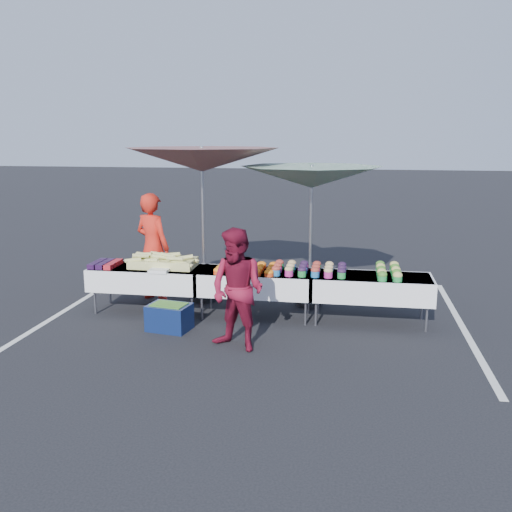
% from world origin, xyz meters
% --- Properties ---
extents(ground, '(80.00, 80.00, 0.00)m').
position_xyz_m(ground, '(0.00, 0.00, 0.00)').
color(ground, black).
extents(stripe_left, '(0.10, 5.00, 0.00)m').
position_xyz_m(stripe_left, '(-3.20, 0.00, 0.00)').
color(stripe_left, silver).
rests_on(stripe_left, ground).
extents(stripe_right, '(0.10, 5.00, 0.00)m').
position_xyz_m(stripe_right, '(3.20, 0.00, 0.00)').
color(stripe_right, silver).
rests_on(stripe_right, ground).
extents(table_left, '(1.86, 0.81, 0.75)m').
position_xyz_m(table_left, '(-1.80, 0.00, 0.58)').
color(table_left, white).
rests_on(table_left, ground).
extents(table_center, '(1.86, 0.81, 0.75)m').
position_xyz_m(table_center, '(0.00, 0.00, 0.58)').
color(table_center, white).
rests_on(table_center, ground).
extents(table_right, '(1.86, 0.81, 0.75)m').
position_xyz_m(table_right, '(1.80, 0.00, 0.58)').
color(table_right, white).
rests_on(table_right, ground).
extents(berry_punnets, '(0.40, 0.54, 0.08)m').
position_xyz_m(berry_punnets, '(-2.51, -0.06, 0.79)').
color(berry_punnets, black).
rests_on(berry_punnets, table_left).
extents(corn_pile, '(1.16, 0.57, 0.26)m').
position_xyz_m(corn_pile, '(-1.55, 0.04, 0.84)').
color(corn_pile, '#A5AB57').
rests_on(corn_pile, table_left).
extents(plastic_bags, '(0.30, 0.25, 0.05)m').
position_xyz_m(plastic_bags, '(-1.50, -0.30, 0.78)').
color(plastic_bags, white).
rests_on(plastic_bags, table_left).
extents(carrot_bowls, '(0.95, 0.69, 0.11)m').
position_xyz_m(carrot_bowls, '(-0.15, -0.01, 0.80)').
color(carrot_bowls, red).
rests_on(carrot_bowls, table_center).
extents(potato_cups, '(1.14, 0.58, 0.16)m').
position_xyz_m(potato_cups, '(0.85, 0.00, 0.83)').
color(potato_cups, '#2469AA').
rests_on(potato_cups, table_right).
extents(bean_baskets, '(0.36, 0.86, 0.15)m').
position_xyz_m(bean_baskets, '(2.06, 0.08, 0.82)').
color(bean_baskets, '#208239').
rests_on(bean_baskets, table_right).
extents(vendor, '(0.82, 0.70, 1.90)m').
position_xyz_m(vendor, '(-1.95, 0.68, 0.95)').
color(vendor, red).
rests_on(vendor, ground).
extents(customer, '(1.00, 0.91, 1.67)m').
position_xyz_m(customer, '(-0.01, -1.43, 0.84)').
color(customer, maroon).
rests_on(customer, ground).
extents(umbrella_left, '(2.92, 2.92, 2.69)m').
position_xyz_m(umbrella_left, '(-1.07, 0.80, 2.44)').
color(umbrella_left, black).
rests_on(umbrella_left, ground).
extents(umbrella_right, '(2.66, 2.66, 2.40)m').
position_xyz_m(umbrella_right, '(0.80, 0.77, 2.17)').
color(umbrella_right, black).
rests_on(umbrella_right, ground).
extents(storage_bin, '(0.68, 0.54, 0.40)m').
position_xyz_m(storage_bin, '(-1.18, -0.84, 0.21)').
color(storage_bin, '#0D1A42').
rests_on(storage_bin, ground).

